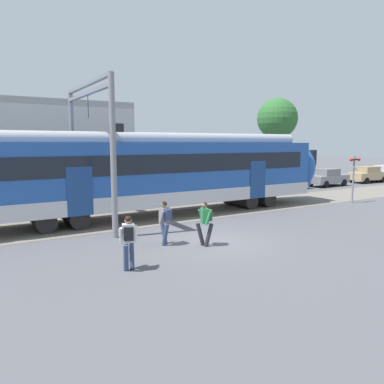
{
  "coord_description": "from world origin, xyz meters",
  "views": [
    {
      "loc": [
        -8.06,
        -11.71,
        3.82
      ],
      "look_at": [
        0.64,
        2.57,
        1.6
      ],
      "focal_mm": 35.0,
      "sensor_mm": 36.0,
      "label": 1
    }
  ],
  "objects_px": {
    "pedestrian_white": "(129,238)",
    "parked_car_grey": "(328,177)",
    "parked_car_blue": "(286,180)",
    "pedestrian_grey": "(165,219)",
    "crossing_signal": "(354,171)",
    "pedestrian_green": "(205,220)",
    "parked_car_tan": "(368,174)"
  },
  "relations": [
    {
      "from": "parked_car_blue",
      "to": "crossing_signal",
      "type": "bearing_deg",
      "value": -101.27
    },
    {
      "from": "pedestrian_grey",
      "to": "pedestrian_green",
      "type": "height_order",
      "value": "same"
    },
    {
      "from": "pedestrian_green",
      "to": "parked_car_blue",
      "type": "bearing_deg",
      "value": 35.54
    },
    {
      "from": "pedestrian_grey",
      "to": "pedestrian_green",
      "type": "relative_size",
      "value": 1.0
    },
    {
      "from": "pedestrian_white",
      "to": "pedestrian_grey",
      "type": "xyz_separation_m",
      "value": [
        2.21,
        1.94,
        0.0
      ]
    },
    {
      "from": "pedestrian_green",
      "to": "parked_car_blue",
      "type": "distance_m",
      "value": 18.38
    },
    {
      "from": "pedestrian_white",
      "to": "pedestrian_grey",
      "type": "bearing_deg",
      "value": 41.2
    },
    {
      "from": "pedestrian_white",
      "to": "parked_car_blue",
      "type": "xyz_separation_m",
      "value": [
        18.39,
        11.74,
        -0.21
      ]
    },
    {
      "from": "pedestrian_green",
      "to": "pedestrian_grey",
      "type": "bearing_deg",
      "value": 143.9
    },
    {
      "from": "pedestrian_white",
      "to": "crossing_signal",
      "type": "xyz_separation_m",
      "value": [
        16.95,
        4.53,
        1.02
      ]
    },
    {
      "from": "parked_car_blue",
      "to": "crossing_signal",
      "type": "xyz_separation_m",
      "value": [
        -1.44,
        -7.21,
        1.23
      ]
    },
    {
      "from": "pedestrian_grey",
      "to": "parked_car_blue",
      "type": "xyz_separation_m",
      "value": [
        16.17,
        9.8,
        -0.21
      ]
    },
    {
      "from": "pedestrian_white",
      "to": "parked_car_tan",
      "type": "distance_m",
      "value": 31.19
    },
    {
      "from": "pedestrian_green",
      "to": "parked_car_grey",
      "type": "distance_m",
      "value": 22.3
    },
    {
      "from": "pedestrian_white",
      "to": "parked_car_grey",
      "type": "bearing_deg",
      "value": 26.36
    },
    {
      "from": "parked_car_grey",
      "to": "crossing_signal",
      "type": "distance_m",
      "value": 9.38
    },
    {
      "from": "parked_car_tan",
      "to": "pedestrian_green",
      "type": "bearing_deg",
      "value": -157.79
    },
    {
      "from": "pedestrian_white",
      "to": "pedestrian_grey",
      "type": "height_order",
      "value": "same"
    },
    {
      "from": "parked_car_grey",
      "to": "crossing_signal",
      "type": "xyz_separation_m",
      "value": [
        -6.19,
        -6.94,
        1.23
      ]
    },
    {
      "from": "pedestrian_white",
      "to": "parked_car_blue",
      "type": "height_order",
      "value": "pedestrian_white"
    },
    {
      "from": "pedestrian_white",
      "to": "parked_car_blue",
      "type": "distance_m",
      "value": 21.81
    },
    {
      "from": "pedestrian_white",
      "to": "parked_car_grey",
      "type": "height_order",
      "value": "pedestrian_white"
    },
    {
      "from": "pedestrian_grey",
      "to": "parked_car_blue",
      "type": "bearing_deg",
      "value": 31.21
    },
    {
      "from": "pedestrian_green",
      "to": "parked_car_blue",
      "type": "relative_size",
      "value": 0.42
    },
    {
      "from": "pedestrian_grey",
      "to": "parked_car_blue",
      "type": "distance_m",
      "value": 18.91
    },
    {
      "from": "pedestrian_grey",
      "to": "parked_car_tan",
      "type": "bearing_deg",
      "value": 19.63
    },
    {
      "from": "pedestrian_white",
      "to": "crossing_signal",
      "type": "distance_m",
      "value": 17.57
    },
    {
      "from": "parked_car_blue",
      "to": "parked_car_grey",
      "type": "bearing_deg",
      "value": -3.19
    },
    {
      "from": "pedestrian_grey",
      "to": "crossing_signal",
      "type": "distance_m",
      "value": 15.0
    },
    {
      "from": "parked_car_blue",
      "to": "crossing_signal",
      "type": "distance_m",
      "value": 7.45
    },
    {
      "from": "parked_car_blue",
      "to": "parked_car_tan",
      "type": "height_order",
      "value": "same"
    },
    {
      "from": "parked_car_blue",
      "to": "parked_car_tan",
      "type": "xyz_separation_m",
      "value": [
        10.61,
        -0.25,
        0.0
      ]
    }
  ]
}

